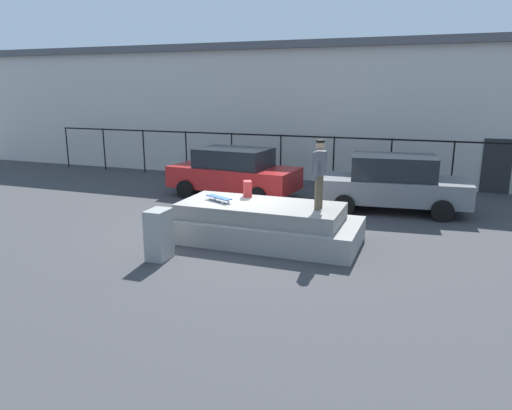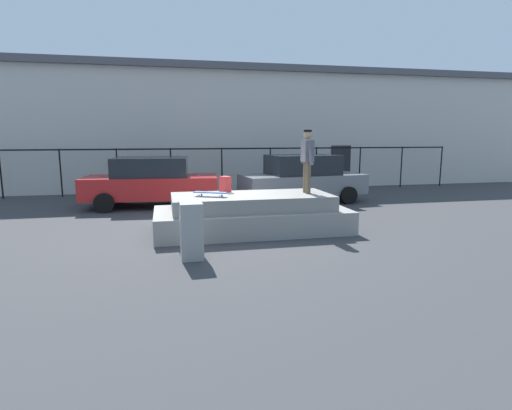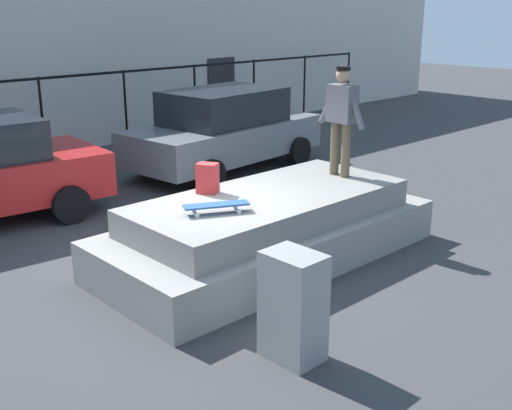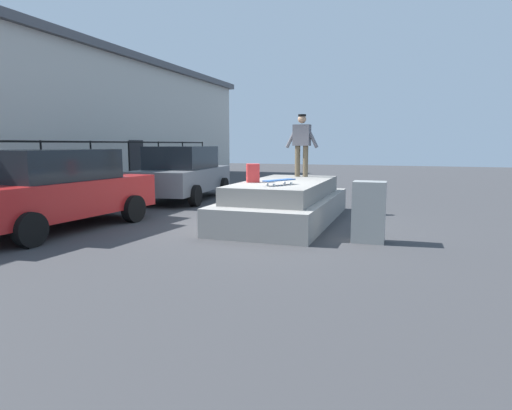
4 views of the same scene
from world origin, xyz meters
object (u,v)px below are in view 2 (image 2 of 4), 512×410
Objects in this scene: skateboard at (210,193)px; backpack at (225,184)px; skateboarder at (307,157)px; utility_box at (191,230)px; car_grey_sedan_mid at (302,178)px; car_red_sedan_near at (151,182)px.

backpack reaches higher than skateboard.
utility_box is at bearing -147.15° from skateboarder.
skateboard is (-2.56, -0.13, -0.85)m from skateboarder.
car_grey_sedan_mid reaches higher than backpack.
utility_box is (-0.61, -1.92, -0.49)m from skateboard.
backpack is at bearing -62.24° from car_red_sedan_near.
skateboarder reaches higher than backpack.
skateboarder reaches higher than car_red_sedan_near.
car_grey_sedan_mid is 4.10× the size of utility_box.
car_grey_sedan_mid is 7.84m from utility_box.
skateboarder is 0.35× the size of car_grey_sedan_mid.
car_grey_sedan_mid is (1.37, 4.34, -1.03)m from skateboarder.
skateboard is at bearing 71.52° from utility_box.
skateboard is 5.95m from car_grey_sedan_mid.
skateboarder reaches higher than skateboard.
car_red_sedan_near reaches higher than utility_box.
backpack is (0.49, 0.77, 0.11)m from skateboard.
utility_box is at bearing -125.40° from car_grey_sedan_mid.
utility_box is (-1.09, -2.69, -0.60)m from backpack.
backpack is at bearing 66.95° from utility_box.
car_grey_sedan_mid is (5.47, -0.17, 0.01)m from car_red_sedan_near.
skateboarder is at bearing 2.80° from skateboard.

